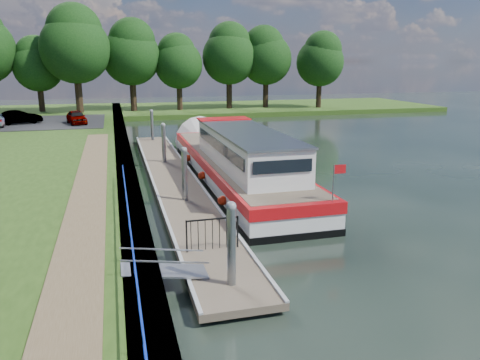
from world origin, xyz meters
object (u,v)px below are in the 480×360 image
object	(u,v)px
pontoon	(173,181)
barge	(233,161)
car_a	(76,117)
car_b	(19,117)

from	to	relation	value
pontoon	barge	bearing A→B (deg)	7.95
barge	car_a	distance (m)	24.42
pontoon	barge	world-z (taller)	barge
barge	car_a	size ratio (longest dim) A/B	5.50
pontoon	car_a	world-z (taller)	car_a
pontoon	barge	xyz separation A→B (m)	(3.60, 0.50, 0.90)
pontoon	car_b	size ratio (longest dim) A/B	7.41
car_a	barge	bearing A→B (deg)	-78.60
barge	pontoon	bearing A→B (deg)	-172.05
pontoon	car_a	xyz separation A→B (m)	(-6.55, 22.71, 1.31)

